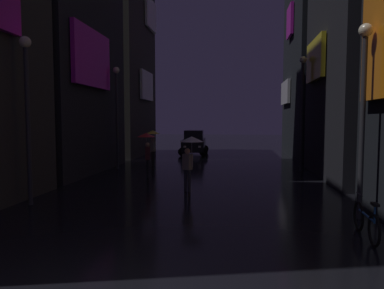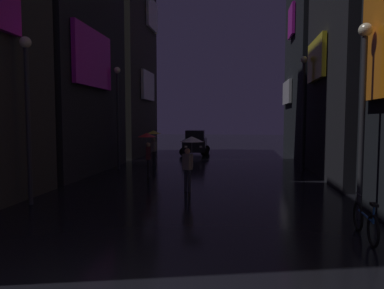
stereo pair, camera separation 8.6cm
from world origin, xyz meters
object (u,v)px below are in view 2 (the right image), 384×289
Objects in this scene: bicycle_parked_at_storefront at (365,222)px; streetlamp_right_far at (303,101)px; pedestrian_near_crossing_red at (147,142)px; streetlamp_left_far at (118,106)px; pedestrian_foreground_left_clear at (190,148)px; pedestrian_far_right_yellow at (154,138)px; car_distant at (195,143)px; streetlamp_left_near at (27,100)px; streetlamp_right_near at (363,98)px.

streetlamp_right_far is at bearing 87.83° from bicycle_parked_at_storefront.
pedestrian_near_crossing_red is 0.38× the size of streetlamp_left_far.
pedestrian_near_crossing_red is at bearing -45.10° from streetlamp_left_far.
streetlamp_right_far is at bearing 49.54° from pedestrian_foreground_left_clear.
pedestrian_near_crossing_red reaches higher than bicycle_parked_at_storefront.
pedestrian_foreground_left_clear reaches higher than bicycle_parked_at_storefront.
pedestrian_far_right_yellow is 8.68m from streetlamp_right_far.
streetlamp_right_far reaches higher than pedestrian_near_crossing_red.
streetlamp_left_near is (-3.21, -16.78, 2.44)m from car_distant.
pedestrian_foreground_left_clear is 8.19m from streetlamp_right_far.
pedestrian_far_right_yellow is 0.50× the size of car_distant.
pedestrian_far_right_yellow is at bearing 114.67° from pedestrian_foreground_left_clear.
bicycle_parked_at_storefront is (7.96, -11.56, -1.28)m from pedestrian_far_right_yellow.
streetlamp_right_near is (8.36, -9.92, 1.67)m from pedestrian_far_right_yellow.
streetlamp_left_near is at bearing -139.12° from streetlamp_right_far.
streetlamp_right_far is at bearing -50.10° from car_distant.
pedestrian_far_right_yellow is at bearing 130.13° from streetlamp_right_near.
streetlamp_right_far reaches higher than streetlamp_left_far.
streetlamp_right_far is (6.79, -8.13, 2.82)m from car_distant.
streetlamp_right_far is (5.14, 6.02, 2.08)m from pedestrian_foreground_left_clear.
streetlamp_right_far is (8.36, -1.00, 2.08)m from pedestrian_far_right_yellow.
car_distant is at bearing 96.68° from pedestrian_foreground_left_clear.
streetlamp_left_near reaches higher than pedestrian_near_crossing_red.
pedestrian_far_right_yellow reaches higher than bicycle_parked_at_storefront.
pedestrian_far_right_yellow is (-3.23, 7.02, 0.00)m from pedestrian_foreground_left_clear.
pedestrian_foreground_left_clear is 0.40× the size of streetlamp_left_near.
pedestrian_near_crossing_red is 0.40× the size of streetlamp_left_near.
car_distant is at bearing 85.30° from pedestrian_near_crossing_red.
streetlamp_left_far reaches higher than streetlamp_left_near.
streetlamp_right_far is 1.13× the size of streetlamp_left_near.
streetlamp_right_near is (10.00, -0.27, -0.02)m from streetlamp_left_near.
pedestrian_far_right_yellow is 0.35× the size of streetlamp_right_far.
streetlamp_left_far is 1.06× the size of streetlamp_right_near.
streetlamp_left_far reaches higher than bicycle_parked_at_storefront.
streetlamp_left_far is 8.14m from streetlamp_left_near.
streetlamp_right_near reaches higher than pedestrian_foreground_left_clear.
streetlamp_right_near is at bearing -1.53° from streetlamp_left_near.
bicycle_parked_at_storefront is 10.23m from streetlamp_left_near.
car_distant is (0.90, 10.96, -0.74)m from pedestrian_near_crossing_red.
streetlamp_left_near is at bearing -111.59° from pedestrian_near_crossing_red.
streetlamp_left_far is at bearing 133.71° from bicycle_parked_at_storefront.
pedestrian_far_right_yellow is 14.10m from bicycle_parked_at_storefront.
streetlamp_left_far is (-10.00, -0.52, -0.23)m from streetlamp_right_far.
car_distant is at bearing 77.58° from pedestrian_far_right_yellow.
streetlamp_right_far is 1.07× the size of streetlamp_left_far.
streetlamp_right_near is (10.00, -8.40, -0.18)m from streetlamp_left_far.
pedestrian_foreground_left_clear is 14.27m from car_distant.
bicycle_parked_at_storefront is at bearing -46.66° from pedestrian_near_crossing_red.
bicycle_parked_at_storefront is (7.30, -7.73, -1.28)m from pedestrian_near_crossing_red.
car_distant reaches higher than bicycle_parked_at_storefront.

